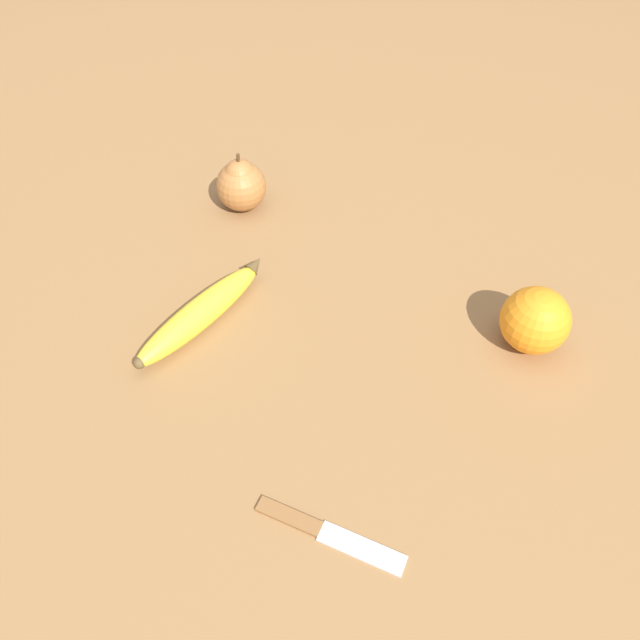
% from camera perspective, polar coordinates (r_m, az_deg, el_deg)
% --- Properties ---
extents(ground_plane, '(3.00, 3.00, 0.00)m').
position_cam_1_polar(ground_plane, '(0.76, -4.07, -4.64)').
color(ground_plane, olive).
extents(banana, '(0.23, 0.04, 0.04)m').
position_cam_1_polar(banana, '(0.81, -10.62, 0.85)').
color(banana, yellow).
rests_on(banana, ground_plane).
extents(orange, '(0.08, 0.08, 0.08)m').
position_cam_1_polar(orange, '(0.80, 19.06, -0.03)').
color(orange, orange).
rests_on(orange, ground_plane).
extents(pear, '(0.08, 0.08, 0.09)m').
position_cam_1_polar(pear, '(0.97, -7.24, 12.24)').
color(pear, '#A36633').
rests_on(pear, ground_plane).
extents(paring_knife, '(0.06, 0.16, 0.01)m').
position_cam_1_polar(paring_knife, '(0.65, 0.35, -18.73)').
color(paring_knife, silver).
rests_on(paring_knife, ground_plane).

